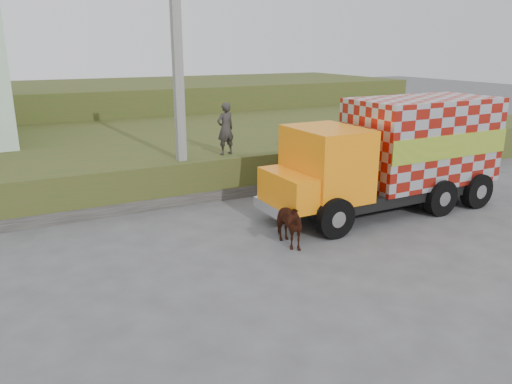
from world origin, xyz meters
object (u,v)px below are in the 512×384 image
utility_pole (179,86)px  cow (286,224)px  cargo_truck (396,154)px  pedestrian (225,129)px

utility_pole → cow: bearing=-77.6°
cargo_truck → cow: 5.21m
utility_pole → pedestrian: utility_pole is taller
cargo_truck → cow: (-4.91, -1.21, -1.26)m
cow → pedestrian: pedestrian is taller
cargo_truck → pedestrian: bearing=134.2°
utility_pole → cow: size_ratio=5.20×
cow → pedestrian: size_ratio=0.80×
utility_pole → cow: utility_pole is taller
cargo_truck → pedestrian: (-4.29, 4.28, 0.55)m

